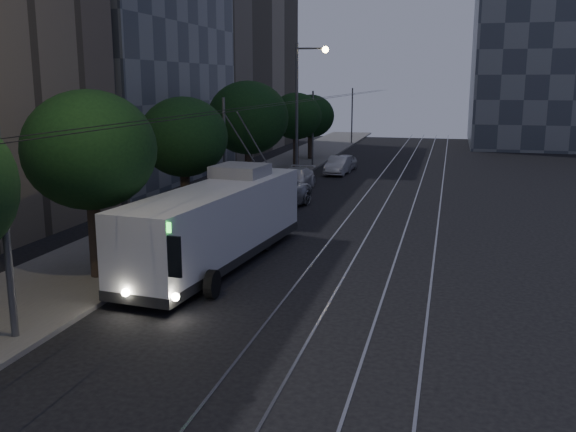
% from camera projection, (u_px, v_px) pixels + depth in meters
% --- Properties ---
extents(ground, '(120.00, 120.00, 0.00)m').
position_uv_depth(ground, '(277.00, 297.00, 20.43)').
color(ground, black).
rests_on(ground, ground).
extents(sidewalk, '(5.00, 90.00, 0.15)m').
position_uv_depth(sidewalk, '(246.00, 187.00, 41.19)').
color(sidewalk, slate).
rests_on(sidewalk, ground).
extents(tram_rails, '(4.52, 90.00, 0.02)m').
position_uv_depth(tram_rails, '(404.00, 195.00, 38.79)').
color(tram_rails, gray).
rests_on(tram_rails, ground).
extents(overhead_wires, '(2.23, 90.00, 6.00)m').
position_uv_depth(overhead_wires, '(284.00, 135.00, 39.88)').
color(overhead_wires, black).
rests_on(overhead_wires, ground).
extents(trolleybus, '(3.52, 11.56, 5.63)m').
position_uv_depth(trolleybus, '(219.00, 223.00, 23.82)').
color(trolleybus, silver).
rests_on(trolleybus, ground).
extents(pickup_silver, '(3.63, 6.16, 1.61)m').
position_uv_depth(pickup_silver, '(271.00, 195.00, 34.03)').
color(pickup_silver, '#ABAEB3').
rests_on(pickup_silver, ground).
extents(car_white_a, '(2.50, 4.05, 1.29)m').
position_uv_depth(car_white_a, '(286.00, 185.00, 38.23)').
color(car_white_a, '#B8B9BD').
rests_on(car_white_a, ground).
extents(car_white_b, '(1.94, 4.67, 1.35)m').
position_uv_depth(car_white_b, '(295.00, 179.00, 40.47)').
color(car_white_b, silver).
rests_on(car_white_b, ground).
extents(car_white_c, '(1.54, 4.00, 1.30)m').
position_uv_depth(car_white_c, '(338.00, 165.00, 47.21)').
color(car_white_c, '#BABABE').
rests_on(car_white_c, ground).
extents(car_white_d, '(1.70, 3.78, 1.26)m').
position_uv_depth(car_white_d, '(344.00, 163.00, 48.93)').
color(car_white_d, '#B1B1B5').
rests_on(car_white_d, ground).
extents(tree_1, '(4.43, 4.43, 6.51)m').
position_uv_depth(tree_1, '(90.00, 151.00, 21.29)').
color(tree_1, black).
rests_on(tree_1, ground).
extents(tree_2, '(3.98, 3.98, 6.09)m').
position_uv_depth(tree_2, '(184.00, 138.00, 28.70)').
color(tree_2, black).
rests_on(tree_2, ground).
extents(tree_3, '(4.76, 4.76, 6.78)m').
position_uv_depth(tree_3, '(248.00, 118.00, 37.58)').
color(tree_3, black).
rests_on(tree_3, ground).
extents(tree_4, '(3.95, 3.95, 5.88)m').
position_uv_depth(tree_4, '(296.00, 116.00, 49.05)').
color(tree_4, black).
rests_on(tree_4, ground).
extents(tree_5, '(4.05, 4.05, 5.61)m').
position_uv_depth(tree_5, '(311.00, 116.00, 54.88)').
color(tree_5, black).
rests_on(tree_5, ground).
extents(streetlamp_near, '(2.69, 0.44, 11.27)m').
position_uv_depth(streetlamp_near, '(7.00, 83.00, 15.52)').
color(streetlamp_near, '#58585B').
rests_on(streetlamp_near, ground).
extents(streetlamp_far, '(2.26, 0.44, 9.24)m').
position_uv_depth(streetlamp_far, '(303.00, 98.00, 43.45)').
color(streetlamp_far, '#58585B').
rests_on(streetlamp_far, ground).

